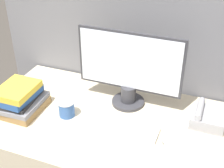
{
  "coord_description": "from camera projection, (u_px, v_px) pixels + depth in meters",
  "views": [
    {
      "loc": [
        0.55,
        -0.87,
        1.8
      ],
      "look_at": [
        0.05,
        0.45,
        0.93
      ],
      "focal_mm": 50.0,
      "sensor_mm": 36.0,
      "label": 1
    }
  ],
  "objects": [
    {
      "name": "desk",
      "position": [
        103.0,
        164.0,
        1.94
      ],
      "size": [
        1.37,
        0.82,
        0.72
      ],
      "color": "beige",
      "rests_on": "ground_plane"
    },
    {
      "name": "paper_pile",
      "position": [
        183.0,
        148.0,
        1.53
      ],
      "size": [
        0.21,
        0.26,
        0.02
      ],
      "color": "white",
      "rests_on": "desk"
    },
    {
      "name": "keyboard",
      "position": [
        118.0,
        127.0,
        1.67
      ],
      "size": [
        0.43,
        0.12,
        0.02
      ],
      "color": "silver",
      "rests_on": "desk"
    },
    {
      "name": "book_stack",
      "position": [
        19.0,
        99.0,
        1.78
      ],
      "size": [
        0.24,
        0.28,
        0.17
      ],
      "color": "olive",
      "rests_on": "desk"
    },
    {
      "name": "coffee_cup",
      "position": [
        67.0,
        108.0,
        1.75
      ],
      "size": [
        0.09,
        0.09,
        0.1
      ],
      "color": "#335999",
      "rests_on": "desk"
    },
    {
      "name": "monitor",
      "position": [
        129.0,
        71.0,
        1.76
      ],
      "size": [
        0.61,
        0.19,
        0.45
      ],
      "color": "#333338",
      "rests_on": "desk"
    },
    {
      "name": "cubicle_panel_rear",
      "position": [
        128.0,
        60.0,
        2.02
      ],
      "size": [
        1.77,
        0.04,
        1.75
      ],
      "color": "slate",
      "rests_on": "ground_plane"
    },
    {
      "name": "mouse",
      "position": [
        168.0,
        142.0,
        1.56
      ],
      "size": [
        0.07,
        0.04,
        0.03
      ],
      "color": "gray",
      "rests_on": "desk"
    },
    {
      "name": "desk_telephone",
      "position": [
        207.0,
        117.0,
        1.69
      ],
      "size": [
        0.18,
        0.19,
        0.1
      ],
      "color": "#99999E",
      "rests_on": "desk"
    }
  ]
}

